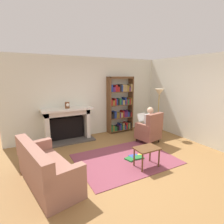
{
  "coord_description": "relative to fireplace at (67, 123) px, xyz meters",
  "views": [
    {
      "loc": [
        -2.24,
        -3.16,
        2.09
      ],
      "look_at": [
        0.1,
        1.2,
        1.05
      ],
      "focal_mm": 28.06,
      "sensor_mm": 36.0,
      "label": 1
    }
  ],
  "objects": [
    {
      "name": "area_rug",
      "position": [
        0.94,
        -2.0,
        -0.57
      ],
      "size": [
        2.4,
        1.8,
        0.01
      ],
      "primitive_type": "cube",
      "color": "brown",
      "rests_on": "ground"
    },
    {
      "name": "side_table",
      "position": [
        1.17,
        -2.55,
        -0.18
      ],
      "size": [
        0.56,
        0.39,
        0.47
      ],
      "color": "brown",
      "rests_on": "ground"
    },
    {
      "name": "scattered_books",
      "position": [
        1.19,
        -2.09,
        -0.55
      ],
      "size": [
        0.56,
        0.32,
        0.03
      ],
      "color": "gold",
      "rests_on": "area_rug"
    },
    {
      "name": "mantel_clock",
      "position": [
        0.0,
        -0.1,
        0.61
      ],
      "size": [
        0.14,
        0.14,
        0.19
      ],
      "color": "brown",
      "rests_on": "fireplace"
    },
    {
      "name": "armchair_reading",
      "position": [
        2.22,
        -1.41,
        -0.15
      ],
      "size": [
        0.75,
        0.73,
        0.97
      ],
      "rotation": [
        0.0,
        0.0,
        3.34
      ],
      "color": "#331E14",
      "rests_on": "ground"
    },
    {
      "name": "back_wall",
      "position": [
        0.94,
        0.25,
        0.77
      ],
      "size": [
        5.6,
        0.1,
        2.7
      ],
      "primitive_type": "cube",
      "color": "silver",
      "rests_on": "ground"
    },
    {
      "name": "ground",
      "position": [
        0.94,
        -2.3,
        -0.58
      ],
      "size": [
        14.0,
        14.0,
        0.0
      ],
      "primitive_type": "plane",
      "color": "olive"
    },
    {
      "name": "fireplace",
      "position": [
        0.0,
        0.0,
        0.0
      ],
      "size": [
        1.59,
        0.64,
        1.09
      ],
      "color": "#4C4742",
      "rests_on": "ground"
    },
    {
      "name": "bookshelf",
      "position": [
        2.0,
        0.03,
        0.43
      ],
      "size": [
        0.98,
        0.32,
        2.05
      ],
      "color": "brown",
      "rests_on": "ground"
    },
    {
      "name": "side_wall_right",
      "position": [
        3.59,
        -1.05,
        0.77
      ],
      "size": [
        0.1,
        5.2,
        2.7
      ],
      "primitive_type": "cube",
      "color": "silver",
      "rests_on": "ground"
    },
    {
      "name": "floor_lamp",
      "position": [
        3.01,
        -0.89,
        0.81
      ],
      "size": [
        0.32,
        0.32,
        1.63
      ],
      "color": "#B7933F",
      "rests_on": "ground"
    },
    {
      "name": "sofa_floral",
      "position": [
        -0.98,
        -2.17,
        -0.26
      ],
      "size": [
        1.04,
        1.81,
        0.85
      ],
      "rotation": [
        0.0,
        0.0,
        1.77
      ],
      "color": "#9B6858",
      "rests_on": "ground"
    },
    {
      "name": "seated_reader",
      "position": [
        2.19,
        -1.3,
        0.04
      ],
      "size": [
        0.43,
        0.58,
        1.14
      ],
      "rotation": [
        0.0,
        0.0,
        3.34
      ],
      "color": "silver",
      "rests_on": "ground"
    }
  ]
}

